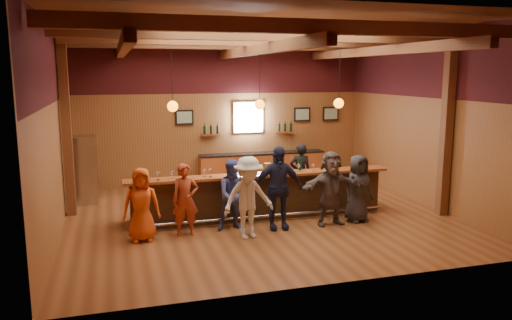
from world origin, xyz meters
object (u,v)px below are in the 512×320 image
object	(u,v)px
customer_redvest	(185,200)
customer_white	(248,198)
ice_bucket	(268,168)
customer_navy	(278,188)
bottle_a	(275,166)
customer_denim	(234,195)
back_bar_cabinet	(262,167)
stainless_fridge	(83,170)
customer_dark	(358,188)
customer_brown	(331,188)
bar_counter	(258,195)
customer_orange	(141,205)
bartender	(300,173)

from	to	relation	value
customer_redvest	customer_white	xyz separation A→B (m)	(1.24, -0.54, 0.09)
customer_white	ice_bucket	distance (m)	1.55
customer_navy	bottle_a	xyz separation A→B (m)	(0.23, 0.87, 0.31)
customer_denim	customer_navy	xyz separation A→B (m)	(0.95, -0.20, 0.14)
ice_bucket	bottle_a	bearing A→B (deg)	10.09
back_bar_cabinet	stainless_fridge	bearing A→B (deg)	-168.07
customer_redvest	customer_navy	size ratio (longest dim) A/B	0.83
customer_dark	ice_bucket	xyz separation A→B (m)	(-1.93, 0.82, 0.44)
stainless_fridge	customer_brown	bearing A→B (deg)	-33.22
customer_denim	ice_bucket	size ratio (longest dim) A/B	7.07
bar_counter	customer_orange	xyz separation A→B (m)	(-2.82, -1.08, 0.24)
customer_dark	bar_counter	bearing A→B (deg)	139.72
back_bar_cabinet	customer_orange	world-z (taller)	customer_orange
ice_bucket	back_bar_cabinet	bearing A→B (deg)	75.06
customer_white	customer_brown	size ratio (longest dim) A/B	1.02
bar_counter	bottle_a	world-z (taller)	bottle_a
stainless_fridge	customer_redvest	bearing A→B (deg)	-57.15
back_bar_cabinet	customer_denim	size ratio (longest dim) A/B	2.54
customer_orange	customer_brown	xyz separation A→B (m)	(4.19, -0.07, 0.08)
bottle_a	customer_white	bearing A→B (deg)	-128.03
back_bar_cabinet	bartender	world-z (taller)	bartender
customer_orange	ice_bucket	distance (m)	3.13
back_bar_cabinet	bottle_a	bearing A→B (deg)	-102.39
stainless_fridge	ice_bucket	xyz separation A→B (m)	(4.28, -2.70, 0.32)
customer_denim	bartender	distance (m)	2.90
bar_counter	customer_dark	size ratio (longest dim) A/B	4.01
customer_dark	back_bar_cabinet	bearing A→B (deg)	87.92
customer_orange	customer_white	distance (m)	2.20
ice_bucket	customer_redvest	bearing A→B (deg)	-160.59
customer_brown	ice_bucket	world-z (taller)	customer_brown
stainless_fridge	customer_brown	distance (m)	6.57
customer_white	customer_brown	xyz separation A→B (m)	(2.04, 0.37, -0.02)
customer_denim	customer_brown	xyz separation A→B (m)	(2.20, -0.25, 0.06)
customer_brown	customer_dark	distance (m)	0.73
bottle_a	stainless_fridge	bearing A→B (deg)	149.14
back_bar_cabinet	customer_denim	bearing A→B (deg)	-114.19
back_bar_cabinet	customer_brown	xyz separation A→B (m)	(0.19, -4.72, 0.37)
back_bar_cabinet	customer_redvest	bearing A→B (deg)	-124.14
bartender	ice_bucket	distance (m)	1.79
customer_orange	ice_bucket	world-z (taller)	customer_orange
customer_redvest	bartender	size ratio (longest dim) A/B	0.98
bartender	bottle_a	bearing A→B (deg)	55.36
bartender	ice_bucket	size ratio (longest dim) A/B	7.14
customer_orange	bartender	world-z (taller)	bartender
customer_dark	bartender	xyz separation A→B (m)	(-0.66, 2.00, 0.01)
bar_counter	customer_white	distance (m)	1.69
customer_white	bottle_a	distance (m)	1.69
customer_orange	customer_redvest	xyz separation A→B (m)	(0.91, 0.10, 0.01)
customer_orange	ice_bucket	xyz separation A→B (m)	(2.98, 0.82, 0.46)
stainless_fridge	ice_bucket	distance (m)	5.07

